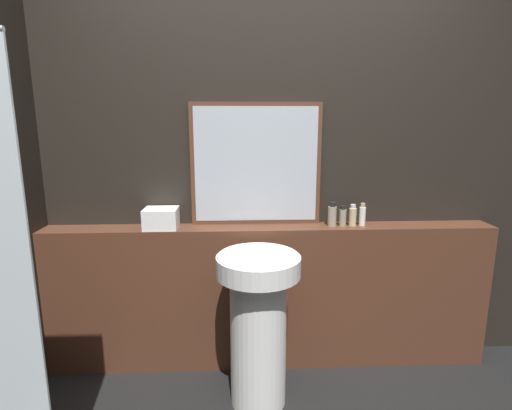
% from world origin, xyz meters
% --- Properties ---
extents(wall_back, '(8.00, 0.06, 2.50)m').
position_xyz_m(wall_back, '(0.00, 1.37, 1.25)').
color(wall_back, black).
rests_on(wall_back, ground_plane).
extents(vanity_counter, '(2.74, 0.19, 0.91)m').
position_xyz_m(vanity_counter, '(0.00, 1.24, 0.46)').
color(vanity_counter, '#512D1E').
rests_on(vanity_counter, ground_plane).
extents(pedestal_sink, '(0.44, 0.44, 0.86)m').
position_xyz_m(pedestal_sink, '(-0.09, 0.87, 0.49)').
color(pedestal_sink, white).
rests_on(pedestal_sink, ground_plane).
extents(mirror, '(0.79, 0.03, 0.74)m').
position_xyz_m(mirror, '(-0.08, 1.32, 1.28)').
color(mirror, '#563323').
rests_on(mirror, vanity_counter).
extents(towel_stack, '(0.20, 0.17, 0.12)m').
position_xyz_m(towel_stack, '(-0.66, 1.24, 0.97)').
color(towel_stack, white).
rests_on(towel_stack, vanity_counter).
extents(shampoo_bottle, '(0.05, 0.05, 0.15)m').
position_xyz_m(shampoo_bottle, '(0.38, 1.24, 0.98)').
color(shampoo_bottle, gray).
rests_on(shampoo_bottle, vanity_counter).
extents(conditioner_bottle, '(0.04, 0.04, 0.13)m').
position_xyz_m(conditioner_bottle, '(0.44, 1.24, 0.97)').
color(conditioner_bottle, gray).
rests_on(conditioner_bottle, vanity_counter).
extents(lotion_bottle, '(0.05, 0.05, 0.13)m').
position_xyz_m(lotion_bottle, '(0.50, 1.24, 0.97)').
color(lotion_bottle, '#C6B284').
rests_on(lotion_bottle, vanity_counter).
extents(body_wash_bottle, '(0.04, 0.04, 0.14)m').
position_xyz_m(body_wash_bottle, '(0.56, 1.24, 0.98)').
color(body_wash_bottle, white).
rests_on(body_wash_bottle, vanity_counter).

